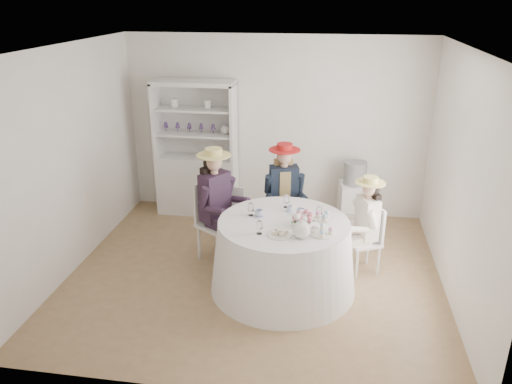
# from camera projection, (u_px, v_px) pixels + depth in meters

# --- Properties ---
(ground) EXTENTS (4.50, 4.50, 0.00)m
(ground) POSITION_uv_depth(u_px,v_px,m) (255.00, 274.00, 6.17)
(ground) COLOR olive
(ground) RESTS_ON ground
(ceiling) EXTENTS (4.50, 4.50, 0.00)m
(ceiling) POSITION_uv_depth(u_px,v_px,m) (255.00, 48.00, 5.16)
(ceiling) COLOR white
(ceiling) RESTS_ON wall_back
(wall_back) EXTENTS (4.50, 0.00, 4.50)m
(wall_back) POSITION_uv_depth(u_px,v_px,m) (275.00, 127.00, 7.50)
(wall_back) COLOR silver
(wall_back) RESTS_ON ground
(wall_front) EXTENTS (4.50, 0.00, 4.50)m
(wall_front) POSITION_uv_depth(u_px,v_px,m) (214.00, 256.00, 3.83)
(wall_front) COLOR silver
(wall_front) RESTS_ON ground
(wall_left) EXTENTS (0.00, 4.50, 4.50)m
(wall_left) POSITION_uv_depth(u_px,v_px,m) (70.00, 161.00, 5.99)
(wall_left) COLOR silver
(wall_left) RESTS_ON ground
(wall_right) EXTENTS (0.00, 4.50, 4.50)m
(wall_right) POSITION_uv_depth(u_px,v_px,m) (462.00, 181.00, 5.35)
(wall_right) COLOR silver
(wall_right) RESTS_ON ground
(tea_table) EXTENTS (1.68, 1.68, 0.85)m
(tea_table) POSITION_uv_depth(u_px,v_px,m) (283.00, 255.00, 5.73)
(tea_table) COLOR white
(tea_table) RESTS_ON ground
(hutch) EXTENTS (1.32, 0.72, 2.05)m
(hutch) POSITION_uv_depth(u_px,v_px,m) (198.00, 167.00, 7.68)
(hutch) COLOR silver
(hutch) RESTS_ON ground
(side_table) EXTENTS (0.46, 0.46, 0.63)m
(side_table) POSITION_uv_depth(u_px,v_px,m) (353.00, 203.00, 7.43)
(side_table) COLOR silver
(side_table) RESTS_ON ground
(hatbox) EXTENTS (0.40, 0.40, 0.33)m
(hatbox) POSITION_uv_depth(u_px,v_px,m) (355.00, 173.00, 7.25)
(hatbox) COLOR black
(hatbox) RESTS_ON side_table
(guest_left) EXTENTS (0.64, 0.59, 1.49)m
(guest_left) POSITION_uv_depth(u_px,v_px,m) (216.00, 199.00, 6.23)
(guest_left) COLOR silver
(guest_left) RESTS_ON ground
(guest_mid) EXTENTS (0.54, 0.58, 1.44)m
(guest_mid) POSITION_uv_depth(u_px,v_px,m) (284.00, 190.00, 6.58)
(guest_mid) COLOR silver
(guest_mid) RESTS_ON ground
(guest_right) EXTENTS (0.52, 0.48, 1.25)m
(guest_right) POSITION_uv_depth(u_px,v_px,m) (365.00, 220.00, 5.97)
(guest_right) COLOR silver
(guest_right) RESTS_ON ground
(spare_chair) EXTENTS (0.39, 0.39, 0.87)m
(spare_chair) POSITION_uv_depth(u_px,v_px,m) (234.00, 212.00, 6.78)
(spare_chair) COLOR silver
(spare_chair) RESTS_ON ground
(teacup_a) EXTENTS (0.10, 0.10, 0.08)m
(teacup_a) POSITION_uv_depth(u_px,v_px,m) (259.00, 214.00, 5.68)
(teacup_a) COLOR white
(teacup_a) RESTS_ON tea_table
(teacup_b) EXTENTS (0.07, 0.07, 0.06)m
(teacup_b) POSITION_uv_depth(u_px,v_px,m) (289.00, 209.00, 5.83)
(teacup_b) COLOR white
(teacup_b) RESTS_ON tea_table
(teacup_c) EXTENTS (0.11, 0.11, 0.08)m
(teacup_c) POSITION_uv_depth(u_px,v_px,m) (301.00, 213.00, 5.71)
(teacup_c) COLOR white
(teacup_c) RESTS_ON tea_table
(flower_bowl) EXTENTS (0.24, 0.24, 0.05)m
(flower_bowl) POSITION_uv_depth(u_px,v_px,m) (302.00, 224.00, 5.46)
(flower_bowl) COLOR white
(flower_bowl) RESTS_ON tea_table
(flower_arrangement) EXTENTS (0.19, 0.19, 0.07)m
(flower_arrangement) POSITION_uv_depth(u_px,v_px,m) (303.00, 217.00, 5.48)
(flower_arrangement) COLOR #D76B7A
(flower_arrangement) RESTS_ON tea_table
(table_teapot) EXTENTS (0.27, 0.19, 0.20)m
(table_teapot) POSITION_uv_depth(u_px,v_px,m) (302.00, 230.00, 5.19)
(table_teapot) COLOR white
(table_teapot) RESTS_ON tea_table
(sandwich_plate) EXTENTS (0.27, 0.27, 0.06)m
(sandwich_plate) POSITION_uv_depth(u_px,v_px,m) (280.00, 234.00, 5.26)
(sandwich_plate) COLOR white
(sandwich_plate) RESTS_ON tea_table
(cupcake_stand) EXTENTS (0.27, 0.27, 0.25)m
(cupcake_stand) POSITION_uv_depth(u_px,v_px,m) (322.00, 226.00, 5.25)
(cupcake_stand) COLOR white
(cupcake_stand) RESTS_ON tea_table
(stemware_set) EXTENTS (0.86, 0.83, 0.15)m
(stemware_set) POSITION_uv_depth(u_px,v_px,m) (284.00, 216.00, 5.55)
(stemware_set) COLOR white
(stemware_set) RESTS_ON tea_table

